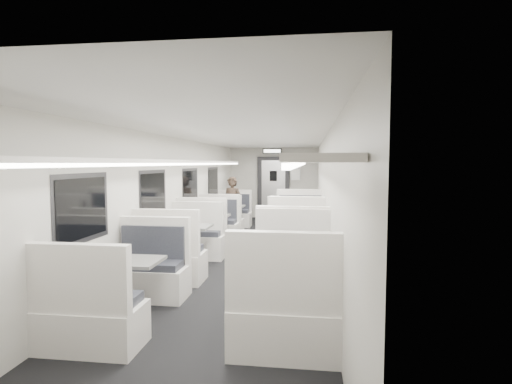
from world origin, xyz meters
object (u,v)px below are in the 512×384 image
(booth_left_a, at_px, (229,218))
(booth_right_d, at_px, (292,285))
(booth_right_b, at_px, (299,231))
(passenger, at_px, (232,205))
(booth_left_d, at_px, (125,289))
(booth_left_b, at_px, (210,231))
(booth_left_c, at_px, (185,246))
(vestibule_door, at_px, (273,188))
(booth_right_a, at_px, (301,218))
(booth_right_c, at_px, (297,249))
(exit_sign, at_px, (272,151))

(booth_left_a, height_order, booth_right_d, booth_right_d)
(booth_right_b, height_order, passenger, passenger)
(booth_left_d, bearing_deg, booth_right_d, 7.25)
(booth_left_b, relative_size, passenger, 1.37)
(booth_left_c, relative_size, booth_right_d, 0.94)
(booth_left_a, xyz_separation_m, vestibule_door, (1.00, 2.69, 0.68))
(booth_right_a, distance_m, booth_right_d, 6.28)
(booth_right_b, distance_m, booth_right_c, 1.81)
(booth_left_b, relative_size, booth_right_d, 0.89)
(vestibule_door, height_order, exit_sign, exit_sign)
(booth_right_b, distance_m, exit_sign, 4.93)
(booth_left_a, xyz_separation_m, booth_right_c, (2.00, -4.06, 0.05))
(booth_right_c, relative_size, exit_sign, 3.72)
(booth_left_d, relative_size, vestibule_door, 1.00)
(booth_right_b, bearing_deg, booth_left_a, 131.59)
(booth_left_a, bearing_deg, booth_right_b, -48.41)
(booth_right_a, bearing_deg, booth_right_d, -90.00)
(booth_left_d, height_order, passenger, passenger)
(booth_left_c, height_order, booth_right_c, booth_right_c)
(booth_left_a, distance_m, vestibule_door, 2.95)
(booth_right_a, height_order, exit_sign, exit_sign)
(booth_right_b, relative_size, passenger, 1.53)
(booth_left_c, distance_m, passenger, 3.57)
(booth_right_d, relative_size, vestibule_door, 1.12)
(booth_left_b, relative_size, booth_right_c, 0.91)
(booth_left_b, distance_m, booth_right_b, 2.00)
(booth_left_c, bearing_deg, booth_right_c, -0.99)
(booth_left_b, bearing_deg, vestibule_door, 78.54)
(exit_sign, bearing_deg, booth_right_b, -77.34)
(booth_left_c, bearing_deg, exit_sign, 80.87)
(booth_left_b, xyz_separation_m, booth_left_c, (0.00, -1.78, 0.02))
(booth_left_c, xyz_separation_m, vestibule_door, (1.00, 6.71, 0.64))
(booth_right_c, xyz_separation_m, vestibule_door, (-1.00, 6.75, 0.63))
(booth_right_b, relative_size, vestibule_door, 1.11)
(booth_right_d, height_order, vestibule_door, vestibule_door)
(booth_right_c, relative_size, passenger, 1.51)
(booth_left_a, bearing_deg, exit_sign, 65.55)
(booth_left_b, distance_m, booth_right_d, 4.38)
(booth_right_c, distance_m, booth_right_d, 2.09)
(vestibule_door, bearing_deg, exit_sign, -90.00)
(booth_right_b, relative_size, booth_right_d, 1.00)
(booth_left_a, xyz_separation_m, passenger, (0.17, -0.48, 0.40))
(booth_left_b, height_order, booth_left_d, booth_left_b)
(booth_right_a, bearing_deg, booth_right_b, -90.00)
(booth_left_d, bearing_deg, passenger, 88.32)
(booth_left_c, distance_m, booth_right_a, 4.62)
(booth_right_c, bearing_deg, booth_left_b, 137.78)
(booth_left_b, height_order, booth_left_c, booth_left_c)
(vestibule_door, relative_size, exit_sign, 3.39)
(booth_right_a, distance_m, booth_right_b, 2.39)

